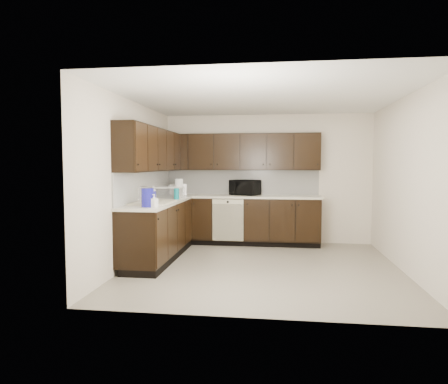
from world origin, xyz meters
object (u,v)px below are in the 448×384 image
at_px(toaster_oven, 177,189).
at_px(storage_bin, 169,193).
at_px(sink, 153,207).
at_px(blue_pitcher, 148,198).
at_px(microwave, 245,188).

distance_m(toaster_oven, storage_bin, 0.79).
relative_size(sink, storage_bin, 1.74).
xyz_separation_m(sink, blue_pitcher, (0.10, -0.54, 0.19)).
relative_size(microwave, toaster_oven, 1.61).
bearing_deg(blue_pitcher, sink, 116.59).
distance_m(sink, toaster_oven, 1.79).
xyz_separation_m(microwave, storage_bin, (-1.30, -0.78, -0.05)).
bearing_deg(toaster_oven, sink, -108.87).
height_order(sink, toaster_oven, sink).
xyz_separation_m(sink, microwave, (1.27, 1.77, 0.21)).
bearing_deg(sink, toaster_oven, 92.22).
distance_m(sink, storage_bin, 1.00).
bearing_deg(microwave, sink, -102.63).
bearing_deg(toaster_oven, blue_pitcher, -106.95).
height_order(sink, microwave, microwave).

